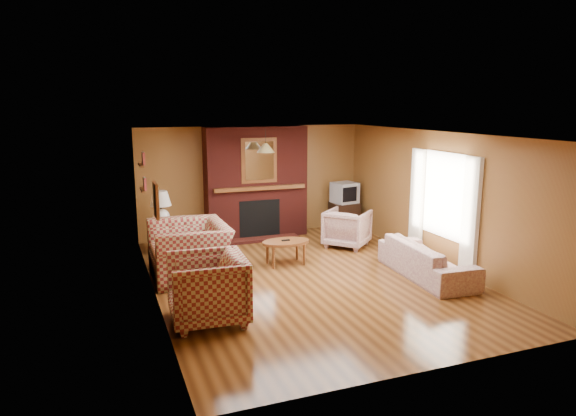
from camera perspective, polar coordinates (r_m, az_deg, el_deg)
name	(u,v)px	position (r m, az deg, el deg)	size (l,w,h in m)	color
floor	(309,278)	(8.68, 2.39, -7.82)	(6.50, 6.50, 0.00)	#48260F
ceiling	(311,134)	(8.21, 2.53, 8.19)	(6.50, 6.50, 0.00)	silver
wall_back	(253,181)	(11.38, -3.95, 3.04)	(6.50, 6.50, 0.00)	brown
wall_front	(431,267)	(5.61, 15.61, -6.28)	(6.50, 6.50, 0.00)	brown
wall_left	(153,220)	(7.75, -14.81, -1.34)	(6.50, 6.50, 0.00)	brown
wall_right	(438,199)	(9.61, 16.32, 1.01)	(6.50, 6.50, 0.00)	brown
fireplace	(256,183)	(11.13, -3.56, 2.76)	(2.20, 0.82, 2.40)	#48130F
window_right	(442,205)	(9.43, 16.79, 0.35)	(0.10, 1.85, 2.00)	beige
bookshelf	(143,173)	(9.55, -15.81, 3.81)	(0.09, 0.55, 0.71)	#5E2F16
botanical_print	(156,200)	(7.40, -14.44, 0.83)	(0.05, 0.40, 0.50)	#5E2F16
pendant_light	(266,148)	(10.39, -2.50, 6.68)	(0.36, 0.36, 0.48)	black
plaid_loveseat	(190,250)	(8.78, -10.88, -4.65)	(1.41, 1.24, 0.92)	maroon
plaid_armchair	(207,289)	(6.98, -8.97, -8.86)	(0.99, 1.02, 0.93)	maroon
floral_sofa	(427,259)	(9.00, 15.17, -5.53)	(2.03, 0.79, 0.59)	beige
floral_armchair	(347,228)	(10.55, 6.59, -2.23)	(0.81, 0.83, 0.76)	beige
coffee_table	(286,244)	(9.30, -0.25, -4.00)	(0.87, 0.54, 0.46)	#5E2F16
side_table	(162,239)	(10.38, -13.78, -3.32)	(0.41, 0.41, 0.55)	#5E2F16
table_lamp	(161,206)	(10.24, -13.95, 0.19)	(0.41, 0.41, 0.67)	silver
tv_stand	(344,216)	(11.88, 6.25, -0.94)	(0.60, 0.54, 0.65)	black
crt_tv	(345,193)	(11.77, 6.32, 1.71)	(0.59, 0.59, 0.46)	#ADAFB5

